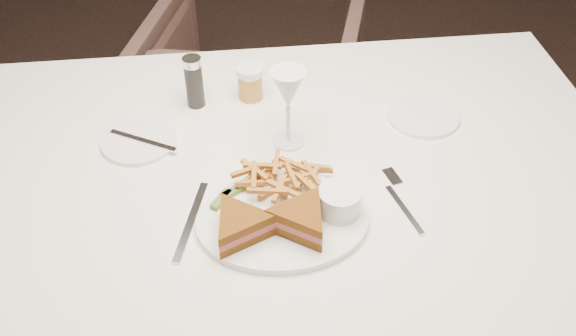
# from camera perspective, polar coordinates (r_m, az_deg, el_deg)

# --- Properties ---
(table) EXTENTS (1.44, 0.98, 0.75)m
(table) POSITION_cam_1_polar(r_m,az_deg,el_deg) (1.57, -0.17, -10.44)
(table) COLOR white
(table) RESTS_ON ground
(chair_far) EXTENTS (0.83, 0.80, 0.70)m
(chair_far) POSITION_cam_1_polar(r_m,az_deg,el_deg) (2.22, -3.03, 6.88)
(chair_far) COLOR #4C342E
(chair_far) RESTS_ON ground
(table_setting) EXTENTS (0.78, 0.58, 0.18)m
(table_setting) POSITION_cam_1_polar(r_m,az_deg,el_deg) (1.23, -0.80, -0.56)
(table_setting) COLOR white
(table_setting) RESTS_ON table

